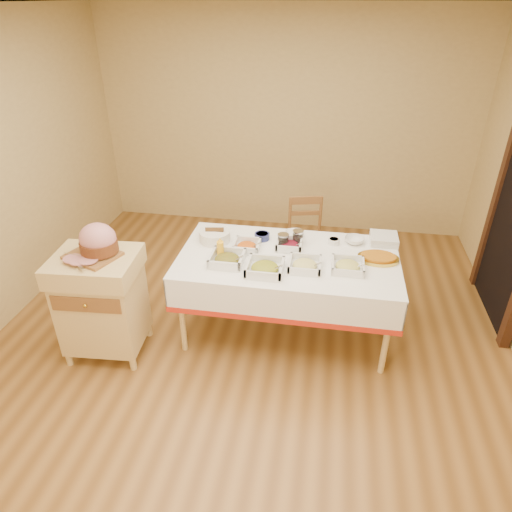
{
  "coord_description": "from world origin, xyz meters",
  "views": [
    {
      "loc": [
        0.59,
        -2.98,
        2.65
      ],
      "look_at": [
        0.04,
        0.2,
        0.79
      ],
      "focal_mm": 32.0,
      "sensor_mm": 36.0,
      "label": 1
    }
  ],
  "objects_px": {
    "dining_chair": "(306,237)",
    "preserve_jar_right": "(298,238)",
    "plate_stack": "(384,239)",
    "mustard_bottle": "(220,249)",
    "brass_platter": "(378,258)",
    "ham_on_board": "(97,242)",
    "bread_basket": "(215,236)",
    "dining_table": "(288,273)",
    "preserve_jar_left": "(283,241)",
    "butcher_cart": "(102,299)"
  },
  "relations": [
    {
      "from": "dining_chair",
      "to": "preserve_jar_right",
      "type": "bearing_deg",
      "value": -92.69
    },
    {
      "from": "plate_stack",
      "to": "preserve_jar_right",
      "type": "bearing_deg",
      "value": -169.08
    },
    {
      "from": "mustard_bottle",
      "to": "brass_platter",
      "type": "xyz_separation_m",
      "value": [
        1.28,
        0.17,
        -0.06
      ]
    },
    {
      "from": "dining_chair",
      "to": "brass_platter",
      "type": "bearing_deg",
      "value": -55.66
    },
    {
      "from": "plate_stack",
      "to": "brass_platter",
      "type": "xyz_separation_m",
      "value": [
        -0.07,
        -0.32,
        -0.01
      ]
    },
    {
      "from": "dining_chair",
      "to": "plate_stack",
      "type": "relative_size",
      "value": 3.6
    },
    {
      "from": "ham_on_board",
      "to": "preserve_jar_right",
      "type": "bearing_deg",
      "value": 26.72
    },
    {
      "from": "plate_stack",
      "to": "bread_basket",
      "type": "bearing_deg",
      "value": -171.37
    },
    {
      "from": "preserve_jar_right",
      "to": "bread_basket",
      "type": "height_order",
      "value": "preserve_jar_right"
    },
    {
      "from": "bread_basket",
      "to": "plate_stack",
      "type": "relative_size",
      "value": 1.15
    },
    {
      "from": "mustard_bottle",
      "to": "plate_stack",
      "type": "bearing_deg",
      "value": 20.1
    },
    {
      "from": "dining_table",
      "to": "dining_chair",
      "type": "distance_m",
      "value": 1.01
    },
    {
      "from": "preserve_jar_left",
      "to": "plate_stack",
      "type": "xyz_separation_m",
      "value": [
        0.86,
        0.23,
        -0.02
      ]
    },
    {
      "from": "preserve_jar_left",
      "to": "butcher_cart",
      "type": "bearing_deg",
      "value": -153.79
    },
    {
      "from": "dining_chair",
      "to": "mustard_bottle",
      "type": "bearing_deg",
      "value": -120.13
    },
    {
      "from": "plate_stack",
      "to": "dining_chair",
      "type": "bearing_deg",
      "value": 138.92
    },
    {
      "from": "mustard_bottle",
      "to": "dining_chair",
      "type": "bearing_deg",
      "value": 59.87
    },
    {
      "from": "preserve_jar_right",
      "to": "preserve_jar_left",
      "type": "bearing_deg",
      "value": -144.05
    },
    {
      "from": "bread_basket",
      "to": "plate_stack",
      "type": "height_order",
      "value": "bread_basket"
    },
    {
      "from": "dining_table",
      "to": "mustard_bottle",
      "type": "distance_m",
      "value": 0.61
    },
    {
      "from": "dining_table",
      "to": "plate_stack",
      "type": "bearing_deg",
      "value": 25.72
    },
    {
      "from": "dining_table",
      "to": "brass_platter",
      "type": "height_order",
      "value": "brass_platter"
    },
    {
      "from": "preserve_jar_left",
      "to": "preserve_jar_right",
      "type": "height_order",
      "value": "preserve_jar_right"
    },
    {
      "from": "butcher_cart",
      "to": "preserve_jar_right",
      "type": "bearing_deg",
      "value": 27.06
    },
    {
      "from": "ham_on_board",
      "to": "plate_stack",
      "type": "height_order",
      "value": "ham_on_board"
    },
    {
      "from": "dining_table",
      "to": "butcher_cart",
      "type": "bearing_deg",
      "value": -159.99
    },
    {
      "from": "butcher_cart",
      "to": "ham_on_board",
      "type": "relative_size",
      "value": 2.3
    },
    {
      "from": "bread_basket",
      "to": "brass_platter",
      "type": "distance_m",
      "value": 1.4
    },
    {
      "from": "ham_on_board",
      "to": "dining_table",
      "type": "bearing_deg",
      "value": 19.39
    },
    {
      "from": "dining_table",
      "to": "dining_chair",
      "type": "height_order",
      "value": "dining_chair"
    },
    {
      "from": "preserve_jar_left",
      "to": "brass_platter",
      "type": "xyz_separation_m",
      "value": [
        0.79,
        -0.09,
        -0.04
      ]
    },
    {
      "from": "dining_chair",
      "to": "preserve_jar_left",
      "type": "height_order",
      "value": "preserve_jar_left"
    },
    {
      "from": "mustard_bottle",
      "to": "plate_stack",
      "type": "relative_size",
      "value": 0.77
    },
    {
      "from": "ham_on_board",
      "to": "preserve_jar_right",
      "type": "relative_size",
      "value": 3.2
    },
    {
      "from": "butcher_cart",
      "to": "bread_basket",
      "type": "bearing_deg",
      "value": 41.46
    },
    {
      "from": "preserve_jar_left",
      "to": "plate_stack",
      "type": "relative_size",
      "value": 0.53
    },
    {
      "from": "ham_on_board",
      "to": "preserve_jar_left",
      "type": "xyz_separation_m",
      "value": [
        1.34,
        0.65,
        -0.21
      ]
    },
    {
      "from": "dining_table",
      "to": "brass_platter",
      "type": "distance_m",
      "value": 0.75
    },
    {
      "from": "dining_table",
      "to": "butcher_cart",
      "type": "xyz_separation_m",
      "value": [
        -1.45,
        -0.53,
        -0.08
      ]
    },
    {
      "from": "dining_chair",
      "to": "ham_on_board",
      "type": "relative_size",
      "value": 2.12
    },
    {
      "from": "dining_table",
      "to": "preserve_jar_left",
      "type": "relative_size",
      "value": 14.8
    },
    {
      "from": "butcher_cart",
      "to": "brass_platter",
      "type": "bearing_deg",
      "value": 15.12
    },
    {
      "from": "bread_basket",
      "to": "brass_platter",
      "type": "height_order",
      "value": "bread_basket"
    },
    {
      "from": "ham_on_board",
      "to": "mustard_bottle",
      "type": "bearing_deg",
      "value": 24.27
    },
    {
      "from": "dining_chair",
      "to": "dining_table",
      "type": "bearing_deg",
      "value": -95.21
    },
    {
      "from": "dining_table",
      "to": "ham_on_board",
      "type": "bearing_deg",
      "value": -160.61
    },
    {
      "from": "dining_chair",
      "to": "preserve_jar_left",
      "type": "xyz_separation_m",
      "value": [
        -0.15,
        -0.84,
        0.38
      ]
    },
    {
      "from": "preserve_jar_right",
      "to": "brass_platter",
      "type": "relative_size",
      "value": 0.37
    },
    {
      "from": "plate_stack",
      "to": "preserve_jar_left",
      "type": "bearing_deg",
      "value": -165.06
    },
    {
      "from": "dining_chair",
      "to": "plate_stack",
      "type": "bearing_deg",
      "value": -41.08
    }
  ]
}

